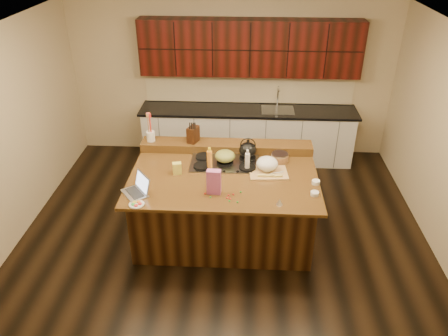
{
  "coord_description": "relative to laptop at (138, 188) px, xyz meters",
  "views": [
    {
      "loc": [
        0.26,
        -4.78,
        3.8
      ],
      "look_at": [
        0.0,
        0.05,
        1.0
      ],
      "focal_mm": 35.0,
      "sensor_mm": 36.0,
      "label": 1
    }
  ],
  "objects": [
    {
      "name": "back_ledge",
      "position": [
        1.0,
        1.15,
        -0.0
      ],
      "size": [
        2.4,
        0.3,
        0.12
      ],
      "primitive_type": "cube",
      "color": "black",
      "rests_on": "island"
    },
    {
      "name": "gumdrop_1",
      "position": [
        0.87,
        -0.07,
        -0.05
      ],
      "size": [
        0.02,
        0.02,
        0.02
      ],
      "primitive_type": "ellipsoid",
      "color": "#198C26",
      "rests_on": "island"
    },
    {
      "name": "cooktop",
      "position": [
        1.0,
        0.75,
        -0.05
      ],
      "size": [
        0.92,
        0.52,
        0.05
      ],
      "color": "gray",
      "rests_on": "island"
    },
    {
      "name": "candy_plate",
      "position": [
        0.03,
        -0.26,
        -0.06
      ],
      "size": [
        0.22,
        0.22,
        0.01
      ],
      "primitive_type": "cylinder",
      "rotation": [
        0.0,
        0.0,
        -0.29
      ],
      "color": "white",
      "rests_on": "island"
    },
    {
      "name": "green_bowl",
      "position": [
        1.0,
        0.75,
        0.06
      ],
      "size": [
        0.32,
        0.32,
        0.15
      ],
      "primitive_type": "ellipsoid",
      "rotation": [
        0.0,
        0.0,
        0.23
      ],
      "color": "olive",
      "rests_on": "cooktop"
    },
    {
      "name": "gumdrop_2",
      "position": [
        1.1,
        -0.09,
        -0.05
      ],
      "size": [
        0.02,
        0.02,
        0.02
      ],
      "primitive_type": "ellipsoid",
      "color": "red",
      "rests_on": "island"
    },
    {
      "name": "gumdrop_5",
      "position": [
        1.19,
        -0.15,
        -0.05
      ],
      "size": [
        0.02,
        0.02,
        0.02
      ],
      "primitive_type": "ellipsoid",
      "color": "#198C26",
      "rests_on": "island"
    },
    {
      "name": "strainer_bowl",
      "position": [
        1.73,
        0.88,
        -0.02
      ],
      "size": [
        0.3,
        0.3,
        0.09
      ],
      "primitive_type": "cylinder",
      "rotation": [
        0.0,
        0.0,
        0.29
      ],
      "color": "#996B3F",
      "rests_on": "island"
    },
    {
      "name": "utensil_crock",
      "position": [
        -0.07,
        1.15,
        0.13
      ],
      "size": [
        0.16,
        0.16,
        0.14
      ],
      "primitive_type": "cylinder",
      "rotation": [
        0.0,
        0.0,
        0.38
      ],
      "color": "white",
      "rests_on": "back_ledge"
    },
    {
      "name": "room",
      "position": [
        1.0,
        0.45,
        0.37
      ],
      "size": [
        5.52,
        5.02,
        2.72
      ],
      "color": "black",
      "rests_on": "ground"
    },
    {
      "name": "ramekin_c",
      "position": [
        1.55,
        0.56,
        -0.04
      ],
      "size": [
        0.13,
        0.13,
        0.04
      ],
      "primitive_type": "cylinder",
      "rotation": [
        0.0,
        0.0,
        -0.3
      ],
      "color": "white",
      "rests_on": "island"
    },
    {
      "name": "oil_bottle",
      "position": [
        0.81,
        0.59,
        0.07
      ],
      "size": [
        0.08,
        0.08,
        0.27
      ],
      "primitive_type": "cylinder",
      "rotation": [
        0.0,
        0.0,
        -0.2
      ],
      "color": "orange",
      "rests_on": "island"
    },
    {
      "name": "gumdrop_6",
      "position": [
        0.8,
        0.01,
        -0.05
      ],
      "size": [
        0.02,
        0.02,
        0.02
      ],
      "primitive_type": "ellipsoid",
      "color": "red",
      "rests_on": "island"
    },
    {
      "name": "gumdrop_8",
      "position": [
        1.08,
        -0.02,
        -0.05
      ],
      "size": [
        0.02,
        0.02,
        0.02
      ],
      "primitive_type": "ellipsoid",
      "color": "red",
      "rests_on": "island"
    },
    {
      "name": "kitchen_timer",
      "position": [
        1.67,
        -0.16,
        -0.03
      ],
      "size": [
        0.11,
        0.11,
        0.07
      ],
      "primitive_type": "cone",
      "rotation": [
        0.0,
        0.0,
        -0.44
      ],
      "color": "silver",
      "rests_on": "island"
    },
    {
      "name": "gumdrop_0",
      "position": [
        1.07,
        -0.07,
        -0.05
      ],
      "size": [
        0.02,
        0.02,
        0.02
      ],
      "primitive_type": "ellipsoid",
      "color": "red",
      "rests_on": "island"
    },
    {
      "name": "knife_block",
      "position": [
        0.53,
        1.15,
        0.17
      ],
      "size": [
        0.18,
        0.21,
        0.23
      ],
      "primitive_type": "cube",
      "rotation": [
        0.0,
        0.0,
        -0.4
      ],
      "color": "black",
      "rests_on": "back_ledge"
    },
    {
      "name": "gumdrop_7",
      "position": [
        1.1,
        -0.13,
        -0.05
      ],
      "size": [
        0.02,
        0.02,
        0.02
      ],
      "primitive_type": "ellipsoid",
      "color": "#198C26",
      "rests_on": "island"
    },
    {
      "name": "back_counter",
      "position": [
        1.3,
        2.68,
        0.0
      ],
      "size": [
        3.7,
        0.66,
        2.4
      ],
      "color": "silver",
      "rests_on": "ground"
    },
    {
      "name": "laptop",
      "position": [
        0.0,
        0.0,
        0.0
      ],
      "size": [
        0.41,
        0.42,
        0.23
      ],
      "rotation": [
        0.0,
        0.0,
        -0.92
      ],
      "color": "#B7B7BC",
      "rests_on": "island"
    },
    {
      "name": "kettle",
      "position": [
        1.3,
        0.88,
        0.09
      ],
      "size": [
        0.29,
        0.29,
        0.21
      ],
      "primitive_type": "ellipsoid",
      "rotation": [
        0.0,
        0.0,
        -0.24
      ],
      "color": "black",
      "rests_on": "cooktop"
    },
    {
      "name": "island",
      "position": [
        1.0,
        0.45,
        -0.52
      ],
      "size": [
        2.4,
        1.6,
        0.92
      ],
      "color": "black",
      "rests_on": "ground"
    },
    {
      "name": "gumdrop_4",
      "position": [
        1.14,
        0.01,
        -0.05
      ],
      "size": [
        0.02,
        0.02,
        0.02
      ],
      "primitive_type": "ellipsoid",
      "color": "red",
      "rests_on": "island"
    },
    {
      "name": "ramekin_b",
      "position": [
        2.15,
        0.32,
        -0.04
      ],
      "size": [
        0.12,
        0.12,
        0.04
      ],
      "primitive_type": "cylinder",
      "rotation": [
        0.0,
        0.0,
        0.19
      ],
      "color": "white",
      "rests_on": "island"
    },
    {
      "name": "package_box",
      "position": [
        0.4,
        0.47,
        0.02
      ],
      "size": [
        0.13,
        0.1,
        0.16
      ],
      "primitive_type": "cube",
      "rotation": [
        0.0,
        0.0,
        0.23
      ],
      "color": "#DDD34E",
      "rests_on": "island"
    },
    {
      "name": "ramekin_a",
      "position": [
        2.1,
        0.06,
        -0.04
      ],
      "size": [
        0.12,
        0.12,
        0.04
      ],
      "primitive_type": "cylinder",
      "rotation": [
        0.0,
        0.0,
        0.19
      ],
      "color": "white",
      "rests_on": "island"
    },
    {
      "name": "wooden_tray",
      "position": [
        1.56,
        0.58,
        0.03
      ],
      "size": [
        0.51,
        0.41,
        0.2
      ],
      "rotation": [
        0.0,
        0.0,
        0.08
      ],
      "color": "tan",
      "rests_on": "island"
    },
    {
      "name": "gumdrop_3",
      "position": [
        1.22,
        0.07,
        -0.05
      ],
      "size": [
        0.02,
        0.02,
        0.02
      ],
      "primitive_type": "ellipsoid",
      "color": "#198C26",
      "rests_on": "island"
    },
    {
      "name": "pink_bag",
      "position": [
        0.9,
        0.04,
        0.09
      ],
      "size": [
        0.17,
        0.1,
        0.31
      ],
      "primitive_type": "cube",
      "rotation": [
        0.0,
        0.0,
        -0.07
      ],
      "color": "#B95797",
      "rests_on": "island"
    },
    {
      "name": "vinegar_bottle",
      "position": [
        1.3,
        0.59,
        0.06
      ],
      "size": [
        0.07,
        0.07,
        0.25
      ],
      "primitive_type": "cylinder",
      "rotation": [
        0.0,
        0.0,
        -0.1
      ],
      "color": "silver",
      "rests_on": "island"
    }
  ]
}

